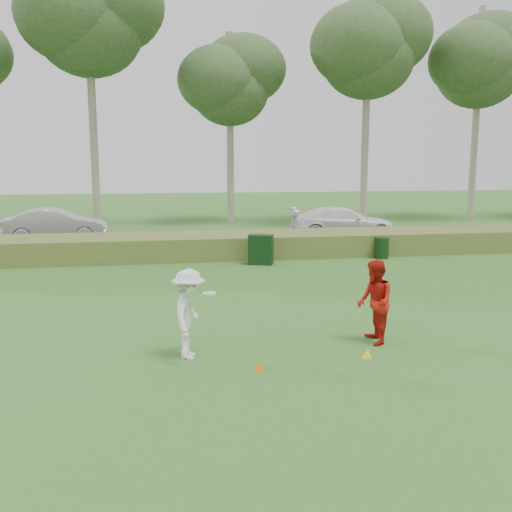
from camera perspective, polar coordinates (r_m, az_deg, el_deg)
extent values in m
plane|color=#2B6321|center=(12.00, 3.37, -9.25)|extent=(120.00, 120.00, 0.00)
cube|color=#526428|center=(23.45, -3.40, 1.11)|extent=(80.00, 3.00, 0.90)
cube|color=#2D2D2D|center=(28.44, -4.56, 1.71)|extent=(80.00, 6.00, 0.06)
cylinder|color=gray|center=(34.44, -16.13, 15.60)|extent=(0.44, 0.44, 15.50)
ellipsoid|color=#324D26|center=(35.09, -16.44, 21.89)|extent=(7.80, 7.80, 6.60)
cylinder|color=gray|center=(35.91, -2.61, 12.48)|extent=(0.44, 0.44, 11.50)
ellipsoid|color=#324D26|center=(36.18, -2.64, 17.03)|extent=(6.24, 6.24, 5.28)
cylinder|color=gray|center=(36.00, 10.96, 14.31)|extent=(0.44, 0.44, 14.00)
ellipsoid|color=#324D26|center=(36.48, 11.14, 19.79)|extent=(7.28, 7.28, 6.16)
cylinder|color=gray|center=(40.62, 21.14, 12.93)|extent=(0.44, 0.44, 13.50)
ellipsoid|color=#324D26|center=(41.00, 21.44, 17.63)|extent=(7.02, 7.02, 5.94)
imported|color=white|center=(11.29, -6.72, -5.78)|extent=(0.93, 1.28, 1.78)
cylinder|color=white|center=(11.22, -4.71, -3.75)|extent=(0.27, 0.27, 0.03)
imported|color=#B6170F|center=(12.35, 11.79, -4.53)|extent=(0.76, 0.93, 1.80)
cone|color=orange|center=(10.74, 0.31, -10.89)|extent=(0.20, 0.20, 0.22)
cone|color=yellow|center=(11.63, 11.06, -9.49)|extent=(0.19, 0.19, 0.21)
cube|color=black|center=(21.47, 0.49, 0.65)|extent=(1.04, 0.83, 1.13)
cylinder|color=black|center=(23.38, 12.45, 0.81)|extent=(0.73, 0.73, 0.85)
imported|color=silver|center=(28.90, -19.37, 2.95)|extent=(4.80, 1.80, 1.57)
imported|color=white|center=(28.95, 8.69, 3.35)|extent=(5.53, 2.88, 1.53)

